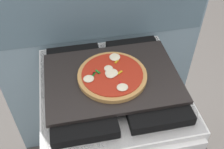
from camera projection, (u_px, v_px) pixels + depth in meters
kitchen_backsplash at (100, 50)px, 1.40m from camera, size 1.10×0.09×1.55m
stove at (112, 139)px, 1.40m from camera, size 0.60×0.64×0.90m
baking_tray at (112, 78)px, 1.08m from camera, size 0.54×0.38×0.02m
pizza_left at (111, 75)px, 1.06m from camera, size 0.28×0.28×0.03m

